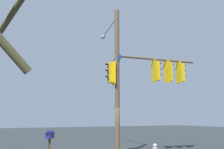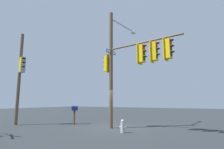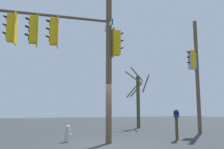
{
  "view_description": "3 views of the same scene",
  "coord_description": "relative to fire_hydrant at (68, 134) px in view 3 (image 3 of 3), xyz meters",
  "views": [
    {
      "loc": [
        -5.28,
        -10.92,
        1.95
      ],
      "look_at": [
        -0.2,
        0.03,
        4.37
      ],
      "focal_mm": 35.19,
      "sensor_mm": 36.0,
      "label": 1
    },
    {
      "loc": [
        6.07,
        -10.86,
        1.73
      ],
      "look_at": [
        -0.08,
        -0.19,
        3.61
      ],
      "focal_mm": 28.6,
      "sensor_mm": 36.0,
      "label": 2
    },
    {
      "loc": [
        4.22,
        9.65,
        1.38
      ],
      "look_at": [
        -0.44,
        -0.86,
        3.03
      ],
      "focal_mm": 40.29,
      "sensor_mm": 36.0,
      "label": 3
    }
  ],
  "objects": [
    {
      "name": "ground_plane",
      "position": [
        -1.4,
        1.57,
        -0.34
      ],
      "size": [
        80.0,
        80.0,
        0.0
      ],
      "primitive_type": "plane",
      "color": "#2D3235"
    },
    {
      "name": "main_signal_pole_assembly",
      "position": [
        -0.24,
        1.18,
        4.24
      ],
      "size": [
        5.6,
        4.18,
        8.12
      ],
      "rotation": [
        0.0,
        0.0,
        6.15
      ],
      "color": "brown",
      "rests_on": "ground"
    },
    {
      "name": "mailbox",
      "position": [
        -4.87,
        1.42,
        0.76
      ],
      "size": [
        0.45,
        0.5,
        1.41
      ],
      "rotation": [
        0.0,
        0.0,
        2.52
      ],
      "color": "#4C3823",
      "rests_on": "ground"
    },
    {
      "name": "fire_hydrant",
      "position": [
        0.0,
        0.0,
        0.0
      ],
      "size": [
        0.38,
        0.24,
        0.73
      ],
      "color": "#B2B2B7",
      "rests_on": "ground"
    },
    {
      "name": "bare_tree_behind_pole",
      "position": [
        -7.2,
        -6.26,
        2.02
      ],
      "size": [
        1.85,
        1.75,
        4.81
      ],
      "color": "#4A4229",
      "rests_on": "ground"
    },
    {
      "name": "secondary_pole_assembly",
      "position": [
        -8.37,
        -0.99,
        3.61
      ],
      "size": [
        0.79,
        0.41,
        7.14
      ],
      "rotation": [
        0.0,
        0.0,
        6.16
      ],
      "color": "brown",
      "rests_on": "ground"
    }
  ]
}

